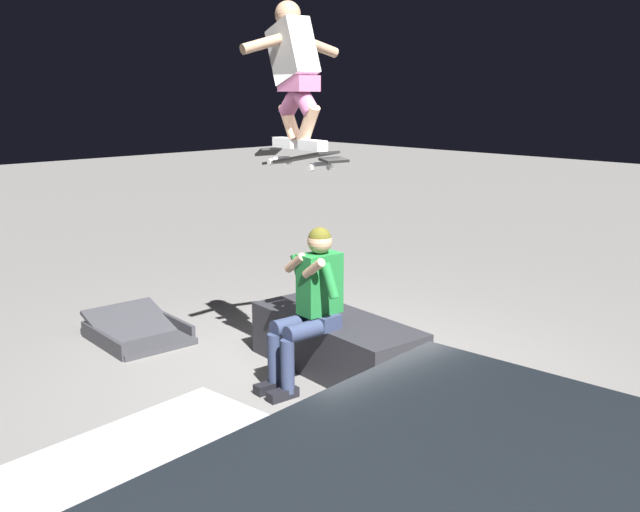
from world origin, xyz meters
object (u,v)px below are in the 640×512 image
(skater_airborne, at_px, (294,68))
(kicker_ramp, at_px, (138,334))
(person_sitting_on_ledge, at_px, (310,300))
(skateboard, at_px, (299,158))
(ledge_box_main, at_px, (336,344))

(skater_airborne, xyz_separation_m, kicker_ramp, (1.79, 0.47, -2.49))
(person_sitting_on_ledge, relative_size, kicker_ramp, 1.24)
(person_sitting_on_ledge, bearing_deg, skater_airborne, -7.29)
(skateboard, bearing_deg, kicker_ramp, 13.92)
(skateboard, distance_m, kicker_ramp, 2.62)
(skater_airborne, bearing_deg, person_sitting_on_ledge, 172.71)
(person_sitting_on_ledge, height_order, kicker_ramp, person_sitting_on_ledge)
(person_sitting_on_ledge, xyz_separation_m, kicker_ramp, (1.98, 0.44, -0.67))
(person_sitting_on_ledge, distance_m, kicker_ramp, 2.14)
(skateboard, bearing_deg, skater_airborne, -7.76)
(ledge_box_main, xyz_separation_m, kicker_ramp, (1.91, 0.82, -0.18))
(ledge_box_main, height_order, kicker_ramp, ledge_box_main)
(ledge_box_main, height_order, skater_airborne, skater_airborne)
(ledge_box_main, xyz_separation_m, person_sitting_on_ledge, (-0.07, 0.38, 0.49))
(person_sitting_on_ledge, height_order, skater_airborne, skater_airborne)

